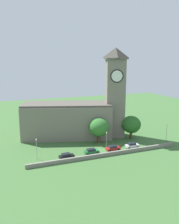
# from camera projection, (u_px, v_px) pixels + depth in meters

# --- Properties ---
(ground_plane) EXTENTS (200.00, 200.00, 0.00)m
(ground_plane) POSITION_uv_depth(u_px,v_px,m) (85.00, 137.00, 95.23)
(ground_plane) COLOR #3D6633
(church) EXTENTS (40.32, 22.80, 33.77)m
(church) POSITION_uv_depth(u_px,v_px,m) (78.00, 114.00, 94.19)
(church) COLOR slate
(church) RESTS_ON ground
(quay_barrier) EXTENTS (50.28, 0.70, 1.20)m
(quay_barrier) POSITION_uv_depth(u_px,v_px,m) (107.00, 154.00, 76.50)
(quay_barrier) COLOR gray
(quay_barrier) RESTS_ON ground
(car_black) EXTENTS (4.69, 2.39, 1.74)m
(car_black) POSITION_uv_depth(u_px,v_px,m) (66.00, 156.00, 74.32)
(car_black) COLOR black
(car_black) RESTS_ON ground
(car_green) EXTENTS (4.70, 2.19, 1.68)m
(car_green) POSITION_uv_depth(u_px,v_px,m) (91.00, 151.00, 78.25)
(car_green) COLOR #1E6B38
(car_green) RESTS_ON ground
(car_red) EXTENTS (4.71, 2.35, 1.64)m
(car_red) POSITION_uv_depth(u_px,v_px,m) (113.00, 148.00, 81.20)
(car_red) COLOR red
(car_red) RESTS_ON ground
(car_white) EXTENTS (4.65, 2.36, 1.76)m
(car_white) POSITION_uv_depth(u_px,v_px,m) (132.00, 145.00, 83.64)
(car_white) COLOR silver
(car_white) RESTS_ON ground
(streetlamp_west_end) EXTENTS (0.44, 0.44, 6.53)m
(streetlamp_west_end) POSITION_uv_depth(u_px,v_px,m) (36.00, 146.00, 73.04)
(streetlamp_west_end) COLOR #9EA0A5
(streetlamp_west_end) RESTS_ON ground
(streetlamp_west_mid) EXTENTS (0.44, 0.44, 5.95)m
(streetlamp_west_mid) POSITION_uv_depth(u_px,v_px,m) (107.00, 138.00, 81.51)
(streetlamp_west_mid) COLOR #9EA0A5
(streetlamp_west_mid) RESTS_ON ground
(streetlamp_central) EXTENTS (0.44, 0.44, 6.27)m
(streetlamp_central) POSITION_uv_depth(u_px,v_px,m) (167.00, 129.00, 90.57)
(streetlamp_central) COLOR #9EA0A5
(streetlamp_central) RESTS_ON ground
(tree_riverside_east) EXTENTS (7.23, 7.23, 8.69)m
(tree_riverside_east) POSITION_uv_depth(u_px,v_px,m) (131.00, 125.00, 92.77)
(tree_riverside_east) COLOR brown
(tree_riverside_east) RESTS_ON ground
(tree_churchyard) EXTENTS (7.28, 7.28, 9.10)m
(tree_churchyard) POSITION_uv_depth(u_px,v_px,m) (99.00, 127.00, 87.70)
(tree_churchyard) COLOR brown
(tree_churchyard) RESTS_ON ground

